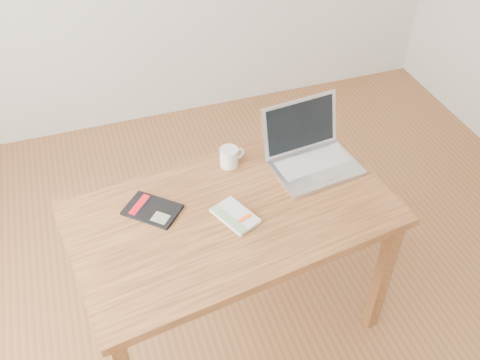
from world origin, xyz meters
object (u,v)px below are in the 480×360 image
object	(u,v)px
black_guidebook	(152,210)
laptop	(310,152)
white_guidebook	(235,216)
desk	(233,227)
coffee_mug	(230,156)

from	to	relation	value
black_guidebook	laptop	xyz separation A→B (m)	(0.71, 0.08, 0.05)
white_guidebook	laptop	xyz separation A→B (m)	(0.41, 0.21, 0.05)
desk	laptop	world-z (taller)	laptop
desk	coffee_mug	size ratio (longest dim) A/B	11.78
black_guidebook	coffee_mug	xyz separation A→B (m)	(0.37, 0.17, 0.04)
laptop	coffee_mug	xyz separation A→B (m)	(-0.33, 0.09, -0.01)
desk	black_guidebook	size ratio (longest dim) A/B	5.42
black_guidebook	coffee_mug	size ratio (longest dim) A/B	2.17
laptop	desk	bearing A→B (deg)	-162.54
black_guidebook	laptop	world-z (taller)	laptop
desk	black_guidebook	distance (m)	0.33
desk	white_guidebook	distance (m)	0.10
desk	coffee_mug	world-z (taller)	coffee_mug
desk	black_guidebook	bearing A→B (deg)	152.76
white_guidebook	desk	bearing A→B (deg)	65.13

